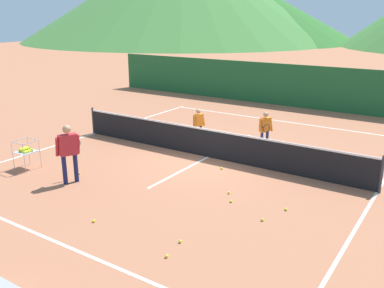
{
  "coord_description": "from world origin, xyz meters",
  "views": [
    {
      "loc": [
        6.88,
        -11.43,
        4.57
      ],
      "look_at": [
        0.3,
        -1.43,
        0.87
      ],
      "focal_mm": 39.43,
      "sensor_mm": 36.0,
      "label": 1
    }
  ],
  "objects": [
    {
      "name": "tennis_ball_9",
      "position": [
        3.42,
        -3.21,
        0.03
      ],
      "size": [
        0.07,
        0.07,
        0.07
      ],
      "primitive_type": "sphere",
      "color": "yellow",
      "rests_on": "ground"
    },
    {
      "name": "tennis_ball_7",
      "position": [
        2.03,
        -2.27,
        0.03
      ],
      "size": [
        0.07,
        0.07,
        0.07
      ],
      "primitive_type": "sphere",
      "color": "yellow",
      "rests_on": "ground"
    },
    {
      "name": "tennis_ball_4",
      "position": [
        0.95,
        -0.77,
        0.03
      ],
      "size": [
        0.07,
        0.07,
        0.07
      ],
      "primitive_type": "sphere",
      "color": "yellow",
      "rests_on": "ground"
    },
    {
      "name": "windscreen_fence",
      "position": [
        0.0,
        9.31,
        1.08
      ],
      "size": [
        23.36,
        0.08,
        2.16
      ],
      "primitive_type": "cube",
      "color": "#1E5B2D",
      "rests_on": "ground"
    },
    {
      "name": "tennis_net",
      "position": [
        0.0,
        0.0,
        0.5
      ],
      "size": [
        10.79,
        0.08,
        1.05
      ],
      "color": "#333338",
      "rests_on": "ground"
    },
    {
      "name": "line_baseline_near",
      "position": [
        0.0,
        -6.46,
        0.0
      ],
      "size": [
        10.62,
        0.08,
        0.01
      ],
      "primitive_type": "cube",
      "color": "white",
      "rests_on": "ground"
    },
    {
      "name": "line_service_center",
      "position": [
        0.0,
        0.0,
        0.0
      ],
      "size": [
        0.08,
        6.36,
        0.01
      ],
      "primitive_type": "cube",
      "color": "white",
      "rests_on": "ground"
    },
    {
      "name": "tennis_ball_6",
      "position": [
        2.49,
        -5.66,
        0.03
      ],
      "size": [
        0.07,
        0.07,
        0.07
      ],
      "primitive_type": "sphere",
      "color": "yellow",
      "rests_on": "ground"
    },
    {
      "name": "tennis_ball_10",
      "position": [
        -2.39,
        -3.48,
        0.03
      ],
      "size": [
        0.07,
        0.07,
        0.07
      ],
      "primitive_type": "sphere",
      "color": "yellow",
      "rests_on": "ground"
    },
    {
      "name": "line_baseline_far",
      "position": [
        0.0,
        6.03,
        0.0
      ],
      "size": [
        10.62,
        0.08,
        0.01
      ],
      "primitive_type": "cube",
      "color": "white",
      "rests_on": "ground"
    },
    {
      "name": "tennis_ball_0",
      "position": [
        2.39,
        -5.05,
        0.03
      ],
      "size": [
        0.07,
        0.07,
        0.07
      ],
      "primitive_type": "sphere",
      "color": "yellow",
      "rests_on": "ground"
    },
    {
      "name": "tennis_ball_8",
      "position": [
        2.34,
        -2.72,
        0.03
      ],
      "size": [
        0.07,
        0.07,
        0.07
      ],
      "primitive_type": "sphere",
      "color": "yellow",
      "rests_on": "ground"
    },
    {
      "name": "ball_cart",
      "position": [
        -4.11,
        -4.0,
        0.59
      ],
      "size": [
        0.58,
        0.58,
        0.9
      ],
      "color": "#B7B7BC",
      "rests_on": "ground"
    },
    {
      "name": "line_sideline_east",
      "position": [
        5.31,
        0.0,
        0.0
      ],
      "size": [
        0.08,
        12.49,
        0.01
      ],
      "primitive_type": "cube",
      "color": "white",
      "rests_on": "ground"
    },
    {
      "name": "student_0",
      "position": [
        -1.2,
        1.28,
        0.76
      ],
      "size": [
        0.32,
        0.51,
        1.27
      ],
      "color": "black",
      "rests_on": "ground"
    },
    {
      "name": "hill_2",
      "position": [
        -31.41,
        58.03,
        6.05
      ],
      "size": [
        45.51,
        45.51,
        12.1
      ],
      "primitive_type": "cone",
      "color": "#2D6628",
      "rests_on": "ground"
    },
    {
      "name": "tennis_ball_1",
      "position": [
        0.21,
        -5.4,
        0.03
      ],
      "size": [
        0.07,
        0.07,
        0.07
      ],
      "primitive_type": "sphere",
      "color": "yellow",
      "rests_on": "ground"
    },
    {
      "name": "line_sideline_west",
      "position": [
        -5.31,
        0.0,
        0.0
      ],
      "size": [
        0.08,
        12.49,
        0.01
      ],
      "primitive_type": "cube",
      "color": "white",
      "rests_on": "ground"
    },
    {
      "name": "instructor",
      "position": [
        -2.09,
        -4.03,
        1.01
      ],
      "size": [
        0.52,
        0.84,
        1.69
      ],
      "color": "#191E4C",
      "rests_on": "ground"
    },
    {
      "name": "tennis_ball_5",
      "position": [
        3.67,
        -2.4,
        0.03
      ],
      "size": [
        0.07,
        0.07,
        0.07
      ],
      "primitive_type": "sphere",
      "color": "yellow",
      "rests_on": "ground"
    },
    {
      "name": "ground_plane",
      "position": [
        0.0,
        0.0,
        0.0
      ],
      "size": [
        120.0,
        120.0,
        0.0
      ],
      "primitive_type": "plane",
      "color": "#A86647"
    },
    {
      "name": "student_1",
      "position": [
        1.22,
        1.8,
        0.82
      ],
      "size": [
        0.42,
        0.73,
        1.36
      ],
      "color": "navy",
      "rests_on": "ground"
    },
    {
      "name": "tennis_ball_2",
      "position": [
        -4.27,
        -2.14,
        0.03
      ],
      "size": [
        0.07,
        0.07,
        0.07
      ],
      "primitive_type": "sphere",
      "color": "yellow",
      "rests_on": "ground"
    }
  ]
}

